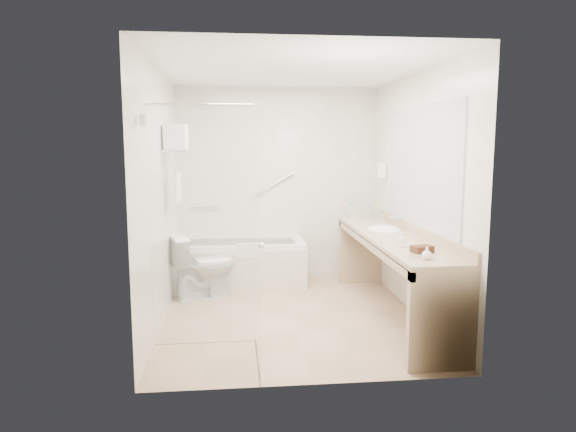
{
  "coord_description": "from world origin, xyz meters",
  "views": [
    {
      "loc": [
        -0.56,
        -5.16,
        1.77
      ],
      "look_at": [
        0.0,
        0.3,
        1.0
      ],
      "focal_mm": 32.0,
      "sensor_mm": 36.0,
      "label": 1
    }
  ],
  "objects": [
    {
      "name": "water_bottle_left",
      "position": [
        1.02,
        0.25,
        0.93
      ],
      "size": [
        0.06,
        0.06,
        0.19
      ],
      "rotation": [
        0.0,
        0.0,
        -0.1
      ],
      "color": "silver",
      "rests_on": "vanity_counter"
    },
    {
      "name": "wall_back",
      "position": [
        0.0,
        1.6,
        1.25
      ],
      "size": [
        2.6,
        0.1,
        2.5
      ],
      "primitive_type": "cube",
      "color": "beige",
      "rests_on": "ground"
    },
    {
      "name": "soap_bottle_a",
      "position": [
        0.92,
        -0.75,
        0.88
      ],
      "size": [
        0.11,
        0.15,
        0.06
      ],
      "primitive_type": "imported",
      "rotation": [
        0.0,
        0.0,
        -0.38
      ],
      "color": "white",
      "rests_on": "vanity_counter"
    },
    {
      "name": "mirror",
      "position": [
        1.29,
        -0.15,
        1.55
      ],
      "size": [
        0.02,
        2.0,
        1.2
      ],
      "primitive_type": "cube",
      "color": "#B7BDC4",
      "rests_on": "wall_right"
    },
    {
      "name": "toilet",
      "position": [
        -0.95,
        0.7,
        0.37
      ],
      "size": [
        0.86,
        0.68,
        0.74
      ],
      "primitive_type": "imported",
      "rotation": [
        0.0,
        0.0,
        1.97
      ],
      "color": "silver",
      "rests_on": "floor"
    },
    {
      "name": "wall_left",
      "position": [
        -1.3,
        0.0,
        1.25
      ],
      "size": [
        0.1,
        3.2,
        2.5
      ],
      "primitive_type": "cube",
      "color": "beige",
      "rests_on": "ground"
    },
    {
      "name": "ceiling",
      "position": [
        0.0,
        0.0,
        2.5
      ],
      "size": [
        2.6,
        3.2,
        0.1
      ],
      "primitive_type": "cube",
      "color": "white",
      "rests_on": "wall_back"
    },
    {
      "name": "sink",
      "position": [
        1.05,
        0.25,
        0.82
      ],
      "size": [
        0.4,
        0.52,
        0.14
      ],
      "primitive_type": "ellipsoid",
      "color": "silver",
      "rests_on": "vanity_counter"
    },
    {
      "name": "towel_shelf",
      "position": [
        -1.17,
        0.35,
        1.75
      ],
      "size": [
        0.24,
        0.55,
        0.81
      ],
      "color": "silver",
      "rests_on": "wall_left"
    },
    {
      "name": "water_bottle_mid",
      "position": [
        1.08,
        1.02,
        0.93
      ],
      "size": [
        0.05,
        0.05,
        0.17
      ],
      "rotation": [
        0.0,
        0.0,
        0.29
      ],
      "color": "silver",
      "rests_on": "vanity_counter"
    },
    {
      "name": "faucet",
      "position": [
        1.2,
        0.25,
        0.93
      ],
      "size": [
        0.03,
        0.03,
        0.14
      ],
      "primitive_type": "cylinder",
      "color": "silver",
      "rests_on": "vanity_counter"
    },
    {
      "name": "drinking_glass_near",
      "position": [
        1.04,
        1.09,
        0.89
      ],
      "size": [
        0.08,
        0.08,
        0.08
      ],
      "primitive_type": "cylinder",
      "rotation": [
        0.0,
        0.0,
        0.38
      ],
      "color": "silver",
      "rests_on": "vanity_counter"
    },
    {
      "name": "shower_enclosure",
      "position": [
        -0.63,
        -0.93,
        1.07
      ],
      "size": [
        0.96,
        0.91,
        2.11
      ],
      "color": "silver",
      "rests_on": "floor"
    },
    {
      "name": "floor",
      "position": [
        0.0,
        0.0,
        0.0
      ],
      "size": [
        3.2,
        3.2,
        0.0
      ],
      "primitive_type": "plane",
      "color": "tan",
      "rests_on": "ground"
    },
    {
      "name": "bathtub",
      "position": [
        -0.5,
        1.24,
        0.28
      ],
      "size": [
        1.6,
        0.73,
        0.59
      ],
      "color": "silver",
      "rests_on": "floor"
    },
    {
      "name": "soap_bottle_b",
      "position": [
        0.96,
        -1.26,
        0.89
      ],
      "size": [
        0.09,
        0.11,
        0.08
      ],
      "primitive_type": "imported",
      "rotation": [
        0.0,
        0.0,
        -0.14
      ],
      "color": "white",
      "rests_on": "vanity_counter"
    },
    {
      "name": "drinking_glass_far",
      "position": [
        0.83,
        0.74,
        0.9
      ],
      "size": [
        0.09,
        0.09,
        0.09
      ],
      "primitive_type": "cylinder",
      "rotation": [
        0.0,
        0.0,
        0.23
      ],
      "color": "silver",
      "rests_on": "vanity_counter"
    },
    {
      "name": "wall_right",
      "position": [
        1.3,
        0.0,
        1.25
      ],
      "size": [
        0.1,
        3.2,
        2.5
      ],
      "primitive_type": "cube",
      "color": "beige",
      "rests_on": "ground"
    },
    {
      "name": "water_bottle_right",
      "position": [
        0.87,
        1.1,
        0.94
      ],
      "size": [
        0.06,
        0.06,
        0.19
      ],
      "rotation": [
        0.0,
        0.0,
        -0.3
      ],
      "color": "silver",
      "rests_on": "vanity_counter"
    },
    {
      "name": "grab_bar_long",
      "position": [
        -0.05,
        1.56,
        1.25
      ],
      "size": [
        0.53,
        0.03,
        0.33
      ],
      "primitive_type": "cylinder",
      "rotation": [
        0.0,
        1.05,
        0.0
      ],
      "color": "silver",
      "rests_on": "wall_back"
    },
    {
      "name": "hairdryer_unit",
      "position": [
        1.25,
        1.05,
        1.45
      ],
      "size": [
        0.08,
        0.1,
        0.18
      ],
      "primitive_type": "cube",
      "color": "white",
      "rests_on": "wall_right"
    },
    {
      "name": "wall_front",
      "position": [
        0.0,
        -1.6,
        1.25
      ],
      "size": [
        2.6,
        0.1,
        2.5
      ],
      "primitive_type": "cube",
      "color": "beige",
      "rests_on": "ground"
    },
    {
      "name": "vanity_counter",
      "position": [
        1.02,
        -0.15,
        0.64
      ],
      "size": [
        0.55,
        2.7,
        0.95
      ],
      "color": "tan",
      "rests_on": "floor"
    },
    {
      "name": "amenity_basket",
      "position": [
        1.02,
        -0.99,
        0.88
      ],
      "size": [
        0.2,
        0.16,
        0.06
      ],
      "primitive_type": "cube",
      "rotation": [
        0.0,
        0.0,
        0.28
      ],
      "color": "#4B281A",
      "rests_on": "vanity_counter"
    },
    {
      "name": "grab_bar_short",
      "position": [
        -0.95,
        1.56,
        0.95
      ],
      "size": [
        0.4,
        0.03,
        0.03
      ],
      "primitive_type": "cylinder",
      "rotation": [
        0.0,
        1.57,
        0.0
      ],
      "color": "silver",
      "rests_on": "wall_back"
    }
  ]
}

